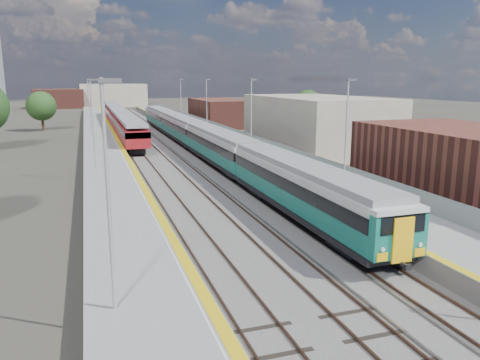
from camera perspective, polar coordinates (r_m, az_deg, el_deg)
ground at (r=58.44m, az=-7.42°, el=3.76°), size 320.00×320.00×0.00m
ballast_bed at (r=60.52m, az=-9.97°, el=3.99°), size 10.50×155.00×0.06m
tracks at (r=62.23m, az=-9.65°, el=4.30°), size 8.96×160.00×0.17m
platform_right at (r=61.94m, az=-3.05°, el=4.82°), size 4.70×155.00×8.52m
platform_left at (r=59.87m, az=-16.44°, el=4.06°), size 4.30×155.00×8.52m
buildings at (r=145.63m, az=-21.57°, el=12.24°), size 72.00×185.50×40.00m
green_train at (r=54.69m, az=-5.15°, el=5.44°), size 2.69×74.87×2.96m
red_train at (r=79.98m, az=-14.48°, el=7.23°), size 2.79×56.53×3.52m
tree_c at (r=84.88m, az=-23.07°, el=8.29°), size 4.82×4.82×6.54m
tree_d at (r=78.37m, az=8.19°, el=8.99°), size 5.00×5.00×6.77m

